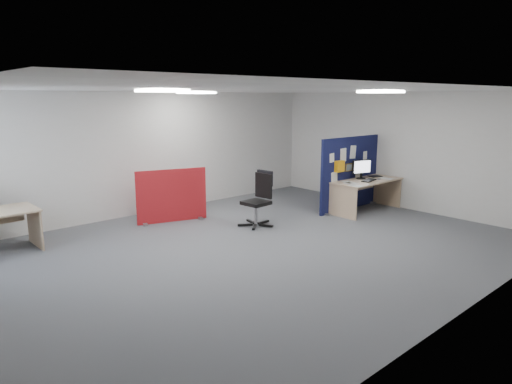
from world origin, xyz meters
TOP-DOWN VIEW (x-y plane):
  - floor at (0.00, 0.00)m, footprint 9.00×9.00m
  - ceiling at (0.00, 0.00)m, footprint 9.00×7.00m
  - wall_back at (0.00, 3.50)m, footprint 9.00×0.02m
  - wall_front at (0.00, -3.50)m, footprint 9.00×0.02m
  - wall_right at (4.50, 0.00)m, footprint 0.02×7.00m
  - ceiling_lights at (0.33, 0.67)m, footprint 4.10×4.10m
  - navy_divider at (3.46, 0.66)m, footprint 2.05×0.30m
  - main_desk at (3.58, 0.31)m, footprint 1.79×0.80m
  - monitor_main at (3.60, 0.44)m, footprint 0.50×0.21m
  - keyboard at (3.51, 0.16)m, footprint 0.48×0.27m
  - mouse at (3.82, 0.10)m, footprint 0.11×0.09m
  - paper_tray at (4.12, 0.40)m, footprint 0.33×0.29m
  - red_divider at (-0.20, 2.47)m, footprint 1.43×0.48m
  - office_chair at (0.97, 1.03)m, footprint 0.71×0.73m
  - desk_papers at (3.22, 0.18)m, footprint 1.48×0.69m

SIDE VIEW (x-z plane):
  - floor at x=0.00m, z-range 0.00..0.00m
  - red_divider at x=-0.20m, z-range -0.01..1.10m
  - main_desk at x=3.58m, z-range 0.20..0.93m
  - office_chair at x=0.97m, z-range 0.08..1.17m
  - desk_papers at x=3.22m, z-range 0.73..0.73m
  - paper_tray at x=4.12m, z-range 0.73..0.74m
  - keyboard at x=3.51m, z-range 0.73..0.75m
  - mouse at x=3.82m, z-range 0.73..0.76m
  - navy_divider at x=3.46m, z-range 0.00..1.69m
  - monitor_main at x=3.60m, z-range 0.75..1.20m
  - wall_back at x=0.00m, z-range 0.00..2.70m
  - wall_front at x=0.00m, z-range 0.00..2.70m
  - wall_right at x=4.50m, z-range 0.00..2.70m
  - ceiling_lights at x=0.33m, z-range 2.65..2.69m
  - ceiling at x=0.00m, z-range 2.69..2.71m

